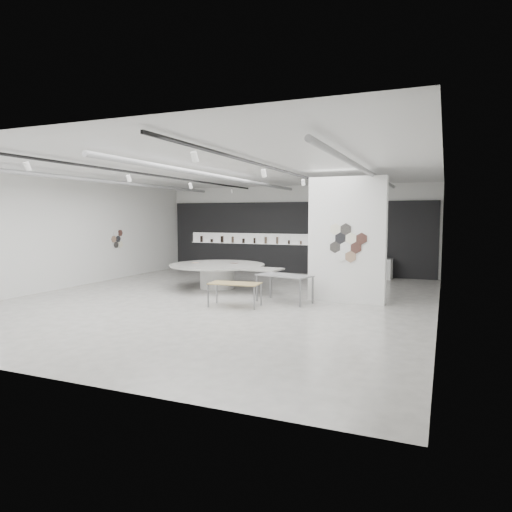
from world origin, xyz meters
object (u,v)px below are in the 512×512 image
at_px(partition_column, 347,240).
at_px(sample_table_stone, 285,277).
at_px(sample_table_wood, 235,285).
at_px(kitchen_counter, 374,268).
at_px(display_island, 219,273).

relative_size(partition_column, sample_table_stone, 2.12).
xyz_separation_m(sample_table_wood, sample_table_stone, (1.07, 1.09, 0.13)).
bearing_deg(kitchen_counter, sample_table_stone, -100.01).
xyz_separation_m(partition_column, display_island, (-4.58, 0.87, -1.25)).
distance_m(sample_table_stone, kitchen_counter, 6.50).
bearing_deg(display_island, sample_table_stone, -23.81).
height_order(partition_column, kitchen_counter, partition_column).
distance_m(partition_column, display_island, 4.83).
xyz_separation_m(display_island, sample_table_wood, (1.88, -2.69, 0.06)).
bearing_deg(partition_column, kitchen_counter, 90.05).
bearing_deg(sample_table_wood, display_island, 124.96).
distance_m(sample_table_wood, kitchen_counter, 7.85).
bearing_deg(sample_table_stone, kitchen_counter, 75.48).
relative_size(sample_table_wood, kitchen_counter, 0.98).
bearing_deg(sample_table_wood, sample_table_stone, 45.59).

